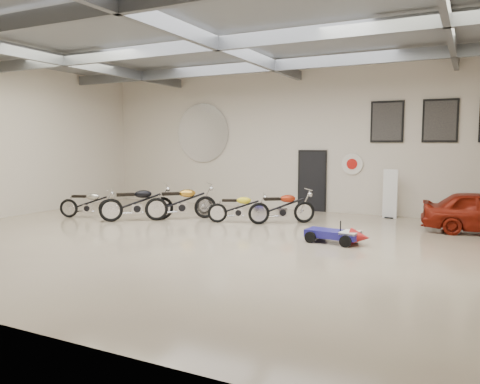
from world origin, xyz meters
The scene contains 16 objects.
floor centered at (0.00, 0.00, 0.00)m, with size 16.00×12.00×0.01m, color #B7A68C.
ceiling centered at (0.00, 0.00, 5.00)m, with size 16.00×12.00×0.01m, color slate.
back_wall centered at (0.00, 6.00, 2.50)m, with size 16.00×0.02×5.00m, color beige.
ceiling_beams centered at (0.00, 0.00, 4.75)m, with size 15.80×11.80×0.32m, color slate, non-canonical shape.
door centered at (0.50, 5.95, 1.05)m, with size 0.92×0.08×2.10m, color black.
logo_plaque centered at (-4.00, 5.95, 2.80)m, with size 2.30×0.06×1.16m, color silver, non-canonical shape.
poster_left centered at (3.00, 5.96, 3.10)m, with size 1.05×0.08×1.35m, color black, non-canonical shape.
poster_mid centered at (4.60, 5.96, 3.10)m, with size 1.05×0.08×1.35m, color black, non-canonical shape.
oil_sign centered at (1.90, 5.95, 1.70)m, with size 0.72×0.10×0.72m, color white, non-canonical shape.
banner_stand centered at (3.24, 5.50, 0.83)m, with size 0.45×0.18×1.67m, color white, non-canonical shape.
motorcycle_silver centered at (-5.48, 1.22, 0.49)m, with size 1.87×0.58×0.97m, color silver, non-canonical shape.
motorcycle_black centered at (-3.73, 1.50, 0.58)m, with size 2.22×0.69×1.15m, color silver, non-canonical shape.
motorcycle_gold centered at (-2.62, 2.31, 0.58)m, with size 2.22×0.69×1.15m, color silver, non-canonical shape.
motorcycle_yellow centered at (-0.72, 2.55, 0.48)m, with size 1.83×0.57×0.95m, color silver, non-canonical shape.
motorcycle_red centered at (0.50, 3.00, 0.52)m, with size 2.02×0.63×1.05m, color silver, non-canonical shape.
go_kart centered at (2.73, 0.99, 0.29)m, with size 1.58×0.71×0.57m, color navy, non-canonical shape.
Camera 1 is at (5.54, -9.97, 2.41)m, focal length 35.00 mm.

